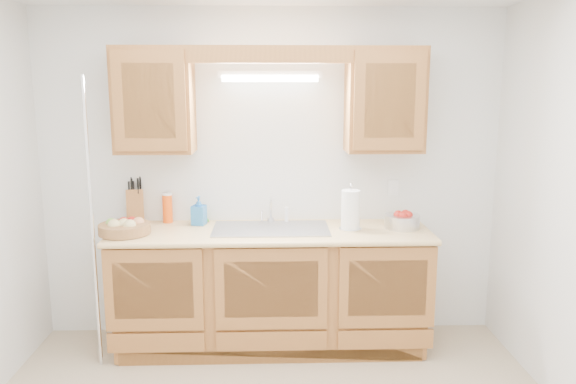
{
  "coord_description": "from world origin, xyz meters",
  "views": [
    {
      "loc": [
        0.0,
        -2.76,
        1.93
      ],
      "look_at": [
        0.11,
        0.85,
        1.24
      ],
      "focal_mm": 35.0,
      "sensor_mm": 36.0,
      "label": 1
    }
  ],
  "objects_px": {
    "fruit_basket": "(125,227)",
    "knife_block": "(135,206)",
    "apple_bowl": "(402,220)",
    "paper_towel": "(351,210)"
  },
  "relations": [
    {
      "from": "fruit_basket",
      "to": "apple_bowl",
      "type": "distance_m",
      "value": 2.0
    },
    {
      "from": "knife_block",
      "to": "apple_bowl",
      "type": "relative_size",
      "value": 1.09
    },
    {
      "from": "knife_block",
      "to": "paper_towel",
      "type": "relative_size",
      "value": 1.06
    },
    {
      "from": "fruit_basket",
      "to": "knife_block",
      "type": "height_order",
      "value": "knife_block"
    },
    {
      "from": "knife_block",
      "to": "apple_bowl",
      "type": "distance_m",
      "value": 2.01
    },
    {
      "from": "knife_block",
      "to": "paper_towel",
      "type": "xyz_separation_m",
      "value": [
        1.61,
        -0.26,
        0.01
      ]
    },
    {
      "from": "apple_bowl",
      "to": "paper_towel",
      "type": "bearing_deg",
      "value": -175.03
    },
    {
      "from": "knife_block",
      "to": "paper_towel",
      "type": "distance_m",
      "value": 1.63
    },
    {
      "from": "apple_bowl",
      "to": "fruit_basket",
      "type": "bearing_deg",
      "value": -176.92
    },
    {
      "from": "fruit_basket",
      "to": "paper_towel",
      "type": "xyz_separation_m",
      "value": [
        1.61,
        0.07,
        0.09
      ]
    }
  ]
}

